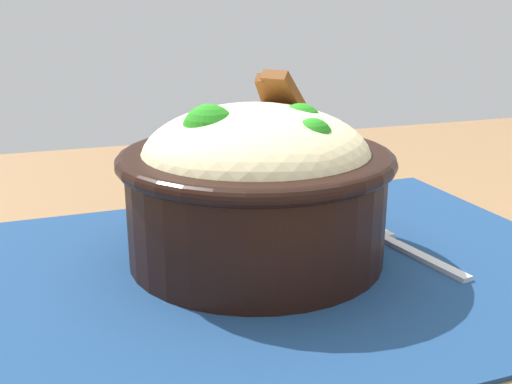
{
  "coord_description": "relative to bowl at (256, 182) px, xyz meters",
  "views": [
    {
      "loc": [
        -0.15,
        -0.4,
        0.94
      ],
      "look_at": [
        -0.02,
        -0.01,
        0.81
      ],
      "focal_mm": 42.48,
      "sensor_mm": 36.0,
      "label": 1
    }
  ],
  "objects": [
    {
      "name": "bowl",
      "position": [
        0.0,
        0.0,
        0.0
      ],
      "size": [
        0.21,
        0.21,
        0.13
      ],
      "color": "black",
      "rests_on": "placemat"
    },
    {
      "name": "table",
      "position": [
        0.02,
        0.01,
        -0.14
      ],
      "size": [
        1.3,
        0.83,
        0.76
      ],
      "color": "olive",
      "rests_on": "ground_plane"
    },
    {
      "name": "placemat",
      "position": [
        0.01,
        -0.02,
        -0.06
      ],
      "size": [
        0.45,
        0.34,
        0.0
      ],
      "primitive_type": "cube",
      "rotation": [
        0.0,
        0.0,
        0.02
      ],
      "color": "navy",
      "rests_on": "table"
    },
    {
      "name": "fork",
      "position": [
        0.11,
        -0.02,
        -0.06
      ],
      "size": [
        0.04,
        0.14,
        0.0
      ],
      "color": "#B7B7B7",
      "rests_on": "placemat"
    }
  ]
}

